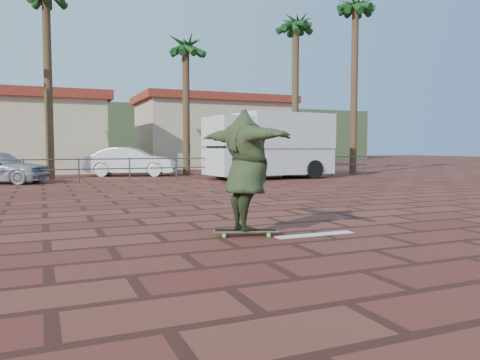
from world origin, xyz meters
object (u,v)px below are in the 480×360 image
at_px(campervan, 270,144).
at_px(car_white, 131,162).
at_px(skateboarder, 246,170).
at_px(longboard, 246,231).

xyz_separation_m(campervan, car_white, (-5.53, 4.36, -0.85)).
distance_m(skateboarder, campervan, 14.06).
bearing_deg(car_white, skateboarder, -164.01).
height_order(skateboarder, car_white, skateboarder).
xyz_separation_m(longboard, car_white, (1.13, 16.73, 0.63)).
bearing_deg(longboard, car_white, 106.84).
xyz_separation_m(longboard, skateboarder, (-0.00, -0.00, 0.98)).
height_order(longboard, car_white, car_white).
distance_m(longboard, car_white, 16.78).
bearing_deg(skateboarder, car_white, -13.46).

